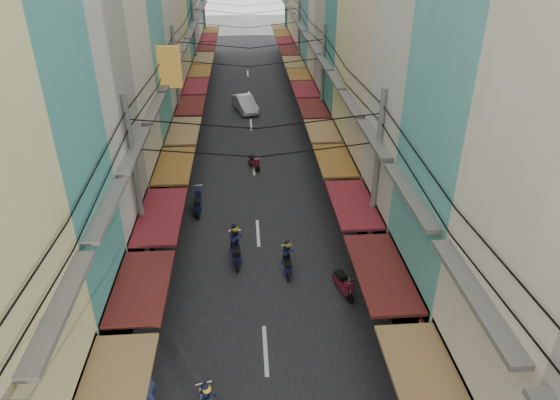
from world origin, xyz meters
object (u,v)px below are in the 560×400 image
market_umbrella (451,340)px  traffic_sign (420,337)px  bicycle (438,362)px  white_car (245,111)px

market_umbrella → traffic_sign: (-0.93, 0.22, -0.04)m
bicycle → market_umbrella: (-0.20, -0.92, 1.96)m
market_umbrella → traffic_sign: traffic_sign is taller
white_car → market_umbrella: size_ratio=2.05×
white_car → market_umbrella: bearing=-93.3°
bicycle → market_umbrella: bearing=-178.6°
white_car → market_umbrella: market_umbrella is taller
white_car → bicycle: size_ratio=2.91×
market_umbrella → traffic_sign: size_ratio=0.83×
white_car → bicycle: 29.16m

